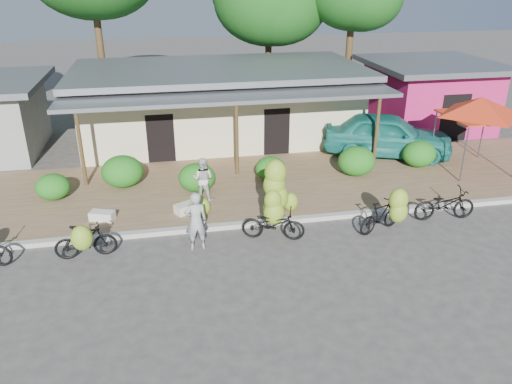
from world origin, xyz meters
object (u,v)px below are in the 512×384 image
bike_right (386,213)px  bystander (203,179)px  red_canopy (481,107)px  sack_far (102,216)px  bike_center (274,207)px  vendor (196,221)px  sack_near (188,207)px  bike_far_right (444,204)px  bike_left (85,240)px  teal_van (387,135)px

bike_right → bystander: 6.09m
red_canopy → sack_far: (-13.90, -1.76, -2.35)m
bike_center → vendor: bearing=117.2°
sack_near → sack_far: sack_near is taller
sack_far → vendor: vendor is taller
red_canopy → bike_far_right: (-3.23, -3.59, -2.09)m
bike_left → bike_right: bearing=-94.6°
red_canopy → bike_right: bearing=-143.1°
sack_near → sack_far: (-2.68, -0.05, -0.01)m
teal_van → vendor: bearing=147.1°
bike_left → teal_van: 13.05m
bike_left → bystander: size_ratio=1.13×
bike_far_right → sack_far: bike_far_right is taller
bystander → bike_far_right: bearing=-175.2°
vendor → bike_right: bearing=174.1°
sack_near → bike_center: bearing=-36.4°
red_canopy → teal_van: 3.71m
red_canopy → bystander: bearing=-175.4°
teal_van → red_canopy: bearing=-107.8°
sack_far → teal_van: (11.31, 3.90, 0.76)m
sack_near → bystander: size_ratio=0.57×
bike_far_right → sack_near: bike_far_right is taller
bike_far_right → vendor: 7.90m
sack_near → bystander: 1.21m
teal_van → sack_far: bearing=130.8°
red_canopy → bystander: 10.79m
sack_near → vendor: vendor is taller
sack_far → bike_center: bearing=-18.9°
red_canopy → sack_far: 14.20m
bike_right → bike_far_right: (2.25, 0.52, -0.17)m
red_canopy → bike_left: red_canopy is taller
vendor → teal_van: bearing=-148.5°
bike_left → sack_far: 2.18m
red_canopy → bystander: size_ratio=2.33×
bike_right → bike_far_right: bike_right is taller
sack_far → bystander: 3.47m
bike_left → sack_near: bike_left is taller
red_canopy → bystander: (-10.61, -0.85, -1.74)m
bike_center → sack_near: 3.11m
red_canopy → sack_far: bearing=-172.8°
sack_near → vendor: 2.29m
bystander → teal_van: size_ratio=0.29×
bike_center → vendor: 2.38m
sack_near → bystander: bystander is taller
sack_far → bystander: (3.29, 0.91, 0.61)m
bike_right → sack_near: size_ratio=2.02×
sack_far → bike_far_right: bearing=-9.7°
vendor → teal_van: (8.52, 6.05, 0.14)m
bike_right → vendor: 5.64m
red_canopy → bike_far_right: size_ratio=1.72×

